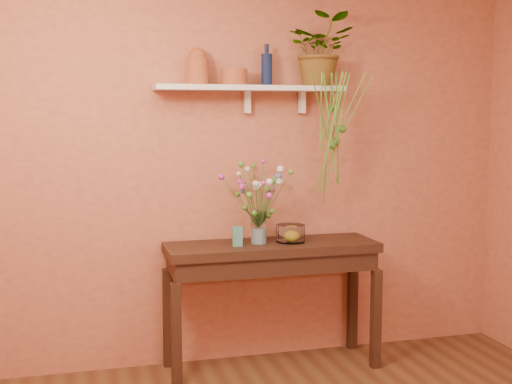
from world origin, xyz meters
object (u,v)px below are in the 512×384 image
object	(u,v)px
terracotta_jug	(198,67)
glass_bowl	(290,234)
sideboard	(272,261)
spider_plant	(321,50)
bouquet	(259,189)
glass_vase	(259,230)
blue_bottle	(267,69)

from	to	relation	value
terracotta_jug	glass_bowl	xyz separation A→B (m)	(0.61, -0.13, -1.12)
sideboard	spider_plant	bearing A→B (deg)	16.90
terracotta_jug	glass_bowl	size ratio (longest dim) A/B	1.22
bouquet	terracotta_jug	bearing A→B (deg)	163.20
glass_vase	bouquet	size ratio (longest dim) A/B	0.43
blue_bottle	bouquet	size ratio (longest dim) A/B	0.54
glass_vase	bouquet	world-z (taller)	bouquet
sideboard	bouquet	bearing A→B (deg)	175.86
terracotta_jug	spider_plant	bearing A→B (deg)	-0.40
glass_vase	bouquet	distance (m)	0.28
spider_plant	bouquet	bearing A→B (deg)	-166.76
bouquet	glass_bowl	bearing A→B (deg)	-2.60
terracotta_jug	blue_bottle	bearing A→B (deg)	2.26
sideboard	glass_vase	xyz separation A→B (m)	(-0.09, 0.01, 0.22)
glass_bowl	glass_vase	bearing A→B (deg)	177.45
sideboard	glass_vase	size ratio (longest dim) A/B	6.46
spider_plant	glass_vase	distance (m)	1.31
glass_bowl	bouquet	bearing A→B (deg)	177.40
spider_plant	blue_bottle	bearing A→B (deg)	176.28
sideboard	glass_vase	world-z (taller)	glass_vase
bouquet	glass_bowl	distance (m)	0.39
glass_vase	glass_bowl	xyz separation A→B (m)	(0.22, -0.01, -0.04)
sideboard	spider_plant	xyz separation A→B (m)	(0.39, 0.12, 1.44)
terracotta_jug	bouquet	world-z (taller)	terracotta_jug
blue_bottle	glass_bowl	bearing A→B (deg)	-48.80
bouquet	glass_bowl	xyz separation A→B (m)	(0.22, -0.01, -0.32)
terracotta_jug	blue_bottle	size ratio (longest dim) A/B	0.87
spider_plant	glass_bowl	distance (m)	1.28
terracotta_jug	glass_bowl	world-z (taller)	terracotta_jug
blue_bottle	glass_bowl	size ratio (longest dim) A/B	1.40
blue_bottle	glass_bowl	world-z (taller)	blue_bottle
blue_bottle	glass_vase	bearing A→B (deg)	-124.44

